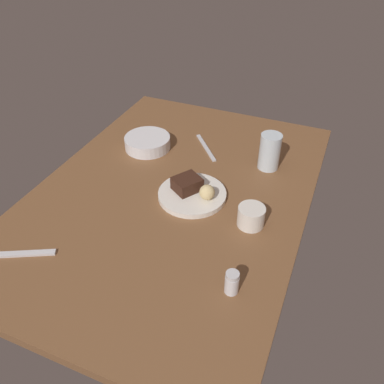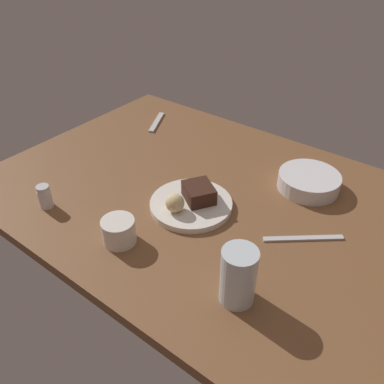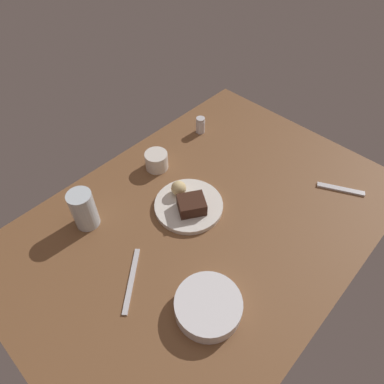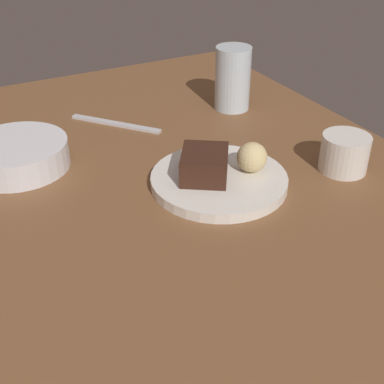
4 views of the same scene
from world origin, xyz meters
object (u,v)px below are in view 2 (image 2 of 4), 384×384
at_px(dessert_plate, 192,205).
at_px(chocolate_cake_slice, 199,193).
at_px(coffee_cup, 119,231).
at_px(salt_shaker, 45,197).
at_px(dessert_spoon, 157,122).
at_px(butter_knife, 303,238).
at_px(water_glass, 238,276).
at_px(side_bowl, 309,181).
at_px(bread_roll, 175,203).

bearing_deg(dessert_plate, chocolate_cake_slice, -105.37).
bearing_deg(dessert_plate, coffee_cup, 74.46).
bearing_deg(salt_shaker, dessert_spoon, -79.97).
bearing_deg(dessert_plate, salt_shaker, 36.77).
bearing_deg(butter_knife, water_glass, 42.41).
height_order(side_bowl, coffee_cup, coffee_cup).
distance_m(side_bowl, butter_knife, 0.22).
height_order(salt_shaker, coffee_cup, salt_shaker).
relative_size(coffee_cup, butter_knife, 0.41).
distance_m(chocolate_cake_slice, dessert_spoon, 0.50).
xyz_separation_m(salt_shaker, side_bowl, (-0.51, -0.49, -0.01)).
relative_size(dessert_plate, coffee_cup, 2.74).
relative_size(dessert_plate, dessert_spoon, 1.43).
relative_size(salt_shaker, side_bowl, 0.38).
distance_m(water_glass, coffee_cup, 0.31).
distance_m(water_glass, side_bowl, 0.45).
distance_m(salt_shaker, coffee_cup, 0.25).
bearing_deg(chocolate_cake_slice, side_bowl, -128.97).
xyz_separation_m(dessert_plate, water_glass, (-0.25, 0.18, 0.06)).
bearing_deg(dessert_plate, bread_roll, 76.24).
relative_size(water_glass, coffee_cup, 1.62).
bearing_deg(bread_roll, chocolate_cake_slice, -104.23).
relative_size(water_glass, side_bowl, 0.75).
distance_m(dessert_plate, butter_knife, 0.29).
xyz_separation_m(bread_roll, butter_knife, (-0.30, -0.12, -0.04)).
bearing_deg(salt_shaker, bread_roll, -149.10).
relative_size(bread_roll, butter_knife, 0.25).
height_order(dessert_plate, coffee_cup, coffee_cup).
relative_size(salt_shaker, coffee_cup, 0.82).
bearing_deg(bread_roll, side_bowl, -124.18).
bearing_deg(dessert_spoon, coffee_cup, 7.03).
distance_m(water_glass, butter_knife, 0.25).
bearing_deg(butter_knife, side_bowl, -108.00).
bearing_deg(water_glass, dessert_plate, -35.70).
distance_m(chocolate_cake_slice, butter_knife, 0.28).
bearing_deg(butter_knife, chocolate_cake_slice, -31.04).
bearing_deg(water_glass, dessert_spoon, -37.12).
xyz_separation_m(dessert_plate, side_bowl, (-0.20, -0.26, 0.01)).
height_order(dessert_plate, water_glass, water_glass).
bearing_deg(coffee_cup, salt_shaker, 5.28).
relative_size(chocolate_cake_slice, dessert_spoon, 0.54).
bearing_deg(salt_shaker, butter_knife, -153.64).
relative_size(chocolate_cake_slice, salt_shaker, 1.27).
xyz_separation_m(salt_shaker, butter_knife, (-0.59, -0.29, -0.03)).
xyz_separation_m(water_glass, butter_knife, (-0.03, -0.24, -0.06)).
height_order(salt_shaker, water_glass, water_glass).
xyz_separation_m(dessert_plate, coffee_cup, (0.06, 0.20, 0.02)).
distance_m(bread_roll, water_glass, 0.29).
relative_size(salt_shaker, dessert_spoon, 0.42).
distance_m(dessert_plate, side_bowl, 0.33).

